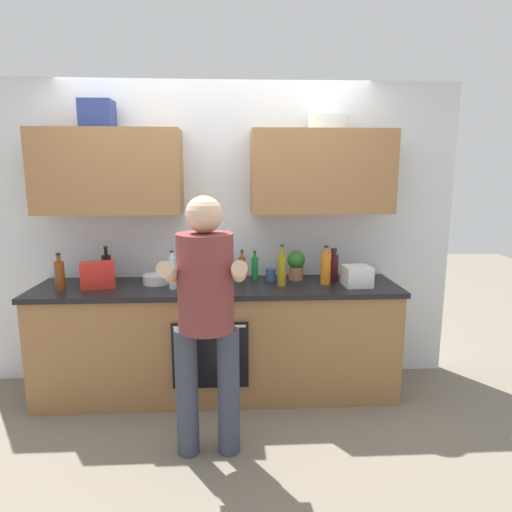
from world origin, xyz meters
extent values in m
plane|color=#756B5B|center=(0.00, 0.00, 0.00)|extent=(12.00, 12.00, 0.00)
cube|color=silver|center=(0.00, 0.36, 1.25)|extent=(4.00, 0.06, 2.50)
cube|color=olive|center=(-0.84, 0.17, 1.77)|extent=(1.13, 0.32, 0.65)
cube|color=olive|center=(0.84, 0.17, 1.77)|extent=(1.13, 0.32, 0.65)
cylinder|color=silver|center=(0.88, 0.17, 2.15)|extent=(0.32, 0.32, 0.10)
cube|color=navy|center=(-0.89, 0.17, 2.20)|extent=(0.24, 0.20, 0.21)
cube|color=olive|center=(0.00, 0.00, 0.43)|extent=(2.80, 0.60, 0.86)
cube|color=black|center=(0.00, 0.00, 0.88)|extent=(2.84, 0.64, 0.04)
cube|color=black|center=(-0.05, -0.31, 0.45)|extent=(0.56, 0.02, 0.50)
cylinder|color=silver|center=(-0.05, -0.33, 0.68)|extent=(0.52, 0.02, 0.02)
cylinder|color=#383D4C|center=(-0.17, -0.79, 0.41)|extent=(0.14, 0.14, 0.83)
cylinder|color=#383D4C|center=(0.09, -0.79, 0.41)|extent=(0.14, 0.14, 0.83)
cylinder|color=brown|center=(-0.04, -0.79, 1.12)|extent=(0.34, 0.34, 0.59)
sphere|color=#D8AD8C|center=(-0.04, -0.79, 1.53)|extent=(0.22, 0.22, 0.22)
cylinder|color=#D8AD8C|center=(-0.24, -0.91, 1.21)|extent=(0.09, 0.31, 0.19)
cylinder|color=#D8AD8C|center=(0.16, -0.91, 1.21)|extent=(0.09, 0.31, 0.19)
cylinder|color=#471419|center=(0.94, 0.10, 1.01)|extent=(0.08, 0.08, 0.22)
cylinder|color=#471419|center=(0.94, 0.10, 1.13)|extent=(0.04, 0.04, 0.03)
cylinder|color=black|center=(0.94, 0.10, 1.16)|extent=(0.05, 0.05, 0.02)
cylinder|color=orange|center=(0.85, 0.00, 1.02)|extent=(0.08, 0.08, 0.25)
cylinder|color=orange|center=(0.85, 0.00, 1.17)|extent=(0.03, 0.03, 0.04)
cylinder|color=black|center=(0.85, 0.00, 1.20)|extent=(0.03, 0.03, 0.01)
cylinder|color=#8C4C14|center=(0.20, 0.15, 1.00)|extent=(0.05, 0.05, 0.19)
cylinder|color=#8C4C14|center=(0.20, 0.15, 1.12)|extent=(0.02, 0.02, 0.05)
cylinder|color=black|center=(0.20, 0.15, 1.15)|extent=(0.02, 0.02, 0.01)
cylinder|color=olive|center=(0.50, -0.03, 1.02)|extent=(0.07, 0.07, 0.25)
cylinder|color=olive|center=(0.50, -0.03, 1.18)|extent=(0.02, 0.02, 0.06)
cylinder|color=black|center=(0.50, -0.03, 1.22)|extent=(0.03, 0.03, 0.01)
cylinder|color=silver|center=(-0.33, -0.09, 1.02)|extent=(0.05, 0.05, 0.25)
cylinder|color=silver|center=(-0.33, -0.09, 1.17)|extent=(0.02, 0.02, 0.04)
cylinder|color=black|center=(-0.33, -0.09, 1.19)|extent=(0.03, 0.03, 0.01)
cylinder|color=brown|center=(-1.17, -0.07, 1.01)|extent=(0.07, 0.07, 0.22)
cylinder|color=brown|center=(-1.17, -0.07, 1.14)|extent=(0.03, 0.03, 0.05)
cylinder|color=black|center=(-1.17, -0.07, 1.17)|extent=(0.03, 0.03, 0.01)
cylinder|color=#198C33|center=(0.30, 0.18, 0.99)|extent=(0.05, 0.05, 0.19)
cylinder|color=#198C33|center=(0.30, 0.18, 1.11)|extent=(0.02, 0.02, 0.04)
cylinder|color=black|center=(0.30, 0.18, 1.13)|extent=(0.03, 0.03, 0.01)
cylinder|color=black|center=(-0.90, 0.19, 1.01)|extent=(0.07, 0.07, 0.21)
cylinder|color=black|center=(-0.90, 0.19, 1.14)|extent=(0.03, 0.03, 0.06)
cylinder|color=black|center=(-0.90, 0.19, 1.18)|extent=(0.03, 0.03, 0.01)
cylinder|color=#33598C|center=(0.43, 0.14, 0.95)|extent=(0.08, 0.08, 0.10)
cylinder|color=silver|center=(-0.49, 0.08, 0.94)|extent=(0.21, 0.21, 0.07)
cube|color=brown|center=(0.06, -0.08, 1.02)|extent=(0.10, 0.14, 0.23)
cylinder|color=black|center=(0.05, -0.10, 1.16)|extent=(0.02, 0.02, 0.06)
cylinder|color=black|center=(0.08, -0.06, 1.16)|extent=(0.02, 0.02, 0.06)
cylinder|color=#9E6647|center=(0.64, 0.16, 0.95)|extent=(0.12, 0.12, 0.11)
sphere|color=#2D6B28|center=(0.64, 0.16, 1.07)|extent=(0.15, 0.15, 0.15)
cube|color=red|center=(-0.91, -0.02, 1.00)|extent=(0.28, 0.20, 0.20)
cube|color=silver|center=(1.09, -0.07, 0.98)|extent=(0.22, 0.22, 0.16)
cube|color=tan|center=(-0.12, 0.10, 0.97)|extent=(0.22, 0.21, 0.14)
camera|label=1|loc=(0.12, -3.36, 1.76)|focal=30.95mm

